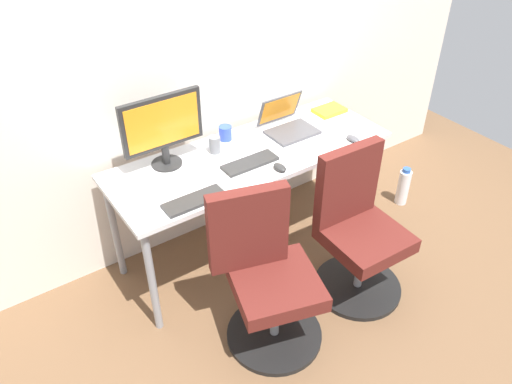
{
  "coord_description": "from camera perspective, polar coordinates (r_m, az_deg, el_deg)",
  "views": [
    {
      "loc": [
        -1.45,
        -2.15,
        2.37
      ],
      "look_at": [
        0.0,
        -0.05,
        0.49
      ],
      "focal_mm": 35.4,
      "sensor_mm": 36.0,
      "label": 1
    }
  ],
  "objects": [
    {
      "name": "water_bottle_on_floor",
      "position": [
        3.97,
        16.31,
        0.59
      ],
      "size": [
        0.09,
        0.09,
        0.31
      ],
      "color": "white",
      "rests_on": "ground"
    },
    {
      "name": "ground_plane",
      "position": [
        3.51,
        -0.47,
        -6.07
      ],
      "size": [
        5.28,
        5.28,
        0.0
      ],
      "primitive_type": "plane",
      "color": "brown"
    },
    {
      "name": "mouse_by_laptop",
      "position": [
        2.9,
        2.71,
        2.8
      ],
      "size": [
        0.06,
        0.1,
        0.03
      ],
      "primitive_type": "ellipsoid",
      "color": "#2D2D2D",
      "rests_on": "desk"
    },
    {
      "name": "desktop_monitor",
      "position": [
        2.87,
        -10.53,
        7.28
      ],
      "size": [
        0.48,
        0.18,
        0.43
      ],
      "color": "#262626",
      "rests_on": "desk"
    },
    {
      "name": "desk",
      "position": [
        3.09,
        -0.53,
        3.36
      ],
      "size": [
        1.76,
        0.63,
        0.75
      ],
      "color": "silver",
      "rests_on": "ground"
    },
    {
      "name": "keyboard_by_monitor",
      "position": [
        2.67,
        -6.98,
        -0.97
      ],
      "size": [
        0.34,
        0.12,
        0.02
      ],
      "primitive_type": "cube",
      "color": "#2D2D2D",
      "rests_on": "desk"
    },
    {
      "name": "coffee_mug",
      "position": [
        3.18,
        -3.48,
        6.67
      ],
      "size": [
        0.08,
        0.08,
        0.09
      ],
      "primitive_type": "cylinder",
      "color": "blue",
      "rests_on": "desk"
    },
    {
      "name": "office_chair_left",
      "position": [
        2.7,
        1.17,
        -9.72
      ],
      "size": [
        0.55,
        0.55,
        0.94
      ],
      "color": "black",
      "rests_on": "ground"
    },
    {
      "name": "back_wall",
      "position": [
        3.12,
        -4.84,
        16.17
      ],
      "size": [
        4.4,
        0.04,
        2.6
      ],
      "primitive_type": "cube",
      "color": "silver",
      "rests_on": "ground"
    },
    {
      "name": "office_chair_right",
      "position": [
        3.04,
        11.38,
        -4.4
      ],
      "size": [
        0.54,
        0.54,
        0.94
      ],
      "color": "black",
      "rests_on": "ground"
    },
    {
      "name": "open_laptop",
      "position": [
        3.28,
        3.53,
        7.85
      ],
      "size": [
        0.31,
        0.29,
        0.22
      ],
      "color": "#4C4C51",
      "rests_on": "desk"
    },
    {
      "name": "keyboard_by_laptop",
      "position": [
        2.95,
        -0.69,
        3.31
      ],
      "size": [
        0.34,
        0.12,
        0.02
      ],
      "primitive_type": "cube",
      "color": "#2D2D2D",
      "rests_on": "desk"
    },
    {
      "name": "notebook",
      "position": [
        3.55,
        8.28,
        9.13
      ],
      "size": [
        0.21,
        0.15,
        0.03
      ],
      "primitive_type": "cube",
      "color": "yellow",
      "rests_on": "desk"
    },
    {
      "name": "pen_cup",
      "position": [
        3.05,
        -4.68,
        5.37
      ],
      "size": [
        0.07,
        0.07,
        0.1
      ],
      "primitive_type": "cylinder",
      "color": "slate",
      "rests_on": "desk"
    },
    {
      "name": "mouse_by_monitor",
      "position": [
        3.23,
        10.91,
        5.93
      ],
      "size": [
        0.06,
        0.1,
        0.03
      ],
      "primitive_type": "ellipsoid",
      "color": "#515156",
      "rests_on": "desk"
    }
  ]
}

